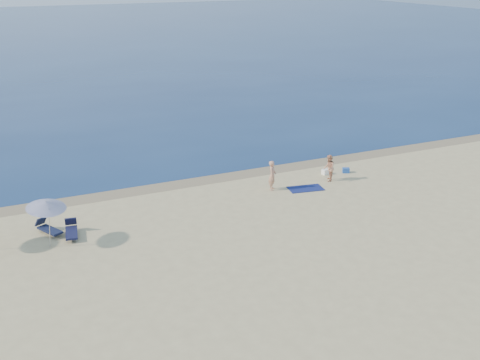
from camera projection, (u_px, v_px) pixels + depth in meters
name	position (u px, v px, depth m)	size (l,w,h in m)	color
sea	(35.00, 36.00, 104.39)	(240.00, 160.00, 0.01)	#0D244F
wet_sand_strip	(217.00, 178.00, 35.78)	(240.00, 1.60, 0.00)	#847254
person_left	(272.00, 175.00, 33.68)	(0.62, 0.41, 1.70)	tan
person_right	(329.00, 168.00, 35.07)	(0.76, 0.60, 1.57)	tan
beach_towel	(306.00, 189.00, 34.07)	(1.96, 1.09, 0.03)	#101850
white_bag	(325.00, 172.00, 36.36)	(0.37, 0.32, 0.32)	white
blue_cooler	(346.00, 170.00, 36.65)	(0.42, 0.30, 0.30)	#2050B0
umbrella_near	(46.00, 205.00, 26.62)	(2.31, 2.33, 2.30)	silver
lounger_left	(48.00, 228.00, 28.39)	(1.14, 1.64, 0.69)	#141B38
lounger_right	(71.00, 231.00, 28.12)	(0.80, 1.71, 0.73)	#15183B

